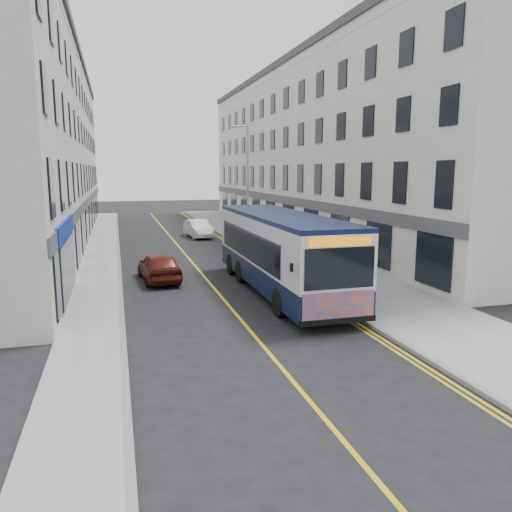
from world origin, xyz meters
TOP-DOWN VIEW (x-y plane):
  - ground at (0.00, 0.00)m, footprint 140.00×140.00m
  - pavement_east at (6.25, 12.00)m, footprint 4.50×64.00m
  - pavement_west at (-5.00, 12.00)m, footprint 2.00×64.00m
  - kerb_east at (4.00, 12.00)m, footprint 0.18×64.00m
  - kerb_west at (-4.00, 12.00)m, footprint 0.18×64.00m
  - road_centre_line at (0.00, 12.00)m, footprint 0.12×64.00m
  - road_dbl_yellow_inner at (3.55, 12.00)m, footprint 0.10×64.00m
  - road_dbl_yellow_outer at (3.75, 12.00)m, footprint 0.10×64.00m
  - terrace_east at (11.50, 21.00)m, footprint 6.00×46.00m
  - terrace_west at (-9.00, 21.00)m, footprint 6.00×46.00m
  - streetlamp at (4.17, 14.00)m, footprint 1.32×0.18m
  - city_bus at (2.61, 2.28)m, footprint 2.70×11.56m
  - bicycle at (4.40, 2.17)m, footprint 2.05×1.05m
  - pedestrian_near at (4.73, 14.29)m, footprint 0.74×0.57m
  - pedestrian_far at (7.24, 13.04)m, footprint 1.02×0.85m
  - car_white at (2.07, 20.81)m, footprint 1.83×4.29m
  - car_maroon at (-2.19, 5.95)m, footprint 1.96×4.19m

SIDE VIEW (x-z plane):
  - ground at x=0.00m, z-range 0.00..0.00m
  - road_centre_line at x=0.00m, z-range 0.00..0.01m
  - road_dbl_yellow_inner at x=3.55m, z-range 0.00..0.01m
  - road_dbl_yellow_outer at x=3.75m, z-range 0.00..0.01m
  - pavement_east at x=6.25m, z-range 0.00..0.12m
  - pavement_west at x=-5.00m, z-range 0.00..0.12m
  - kerb_east at x=4.00m, z-range 0.00..0.13m
  - kerb_west at x=-4.00m, z-range 0.00..0.13m
  - bicycle at x=4.40m, z-range 0.12..1.15m
  - car_white at x=2.07m, z-range 0.00..1.38m
  - car_maroon at x=-2.19m, z-range 0.00..1.39m
  - pedestrian_near at x=4.73m, z-range 0.12..1.92m
  - pedestrian_far at x=7.24m, z-range 0.12..2.03m
  - city_bus at x=2.61m, z-range 0.16..3.52m
  - streetlamp at x=4.17m, z-range 0.38..8.38m
  - terrace_east at x=11.50m, z-range 0.00..13.00m
  - terrace_west at x=-9.00m, z-range 0.00..13.00m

